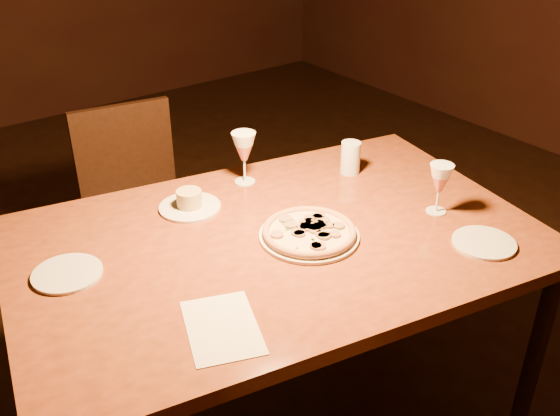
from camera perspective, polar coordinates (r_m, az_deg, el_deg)
floor at (r=2.46m, az=-1.52°, el=-18.17°), size 7.00×7.00×0.00m
dining_table at (r=1.90m, az=-0.24°, el=-4.49°), size 1.71×1.27×0.83m
chair_far at (r=2.81m, az=-12.91°, el=0.81°), size 0.50×0.50×0.90m
pizza_plate at (r=1.85m, az=2.68°, el=-2.24°), size 0.30×0.30×0.03m
ramekin_saucer at (r=2.02m, az=-8.27°, el=0.48°), size 0.20×0.20×0.06m
wine_glass_far at (r=2.14m, az=-3.29°, el=4.59°), size 0.08×0.08×0.18m
wine_glass_right at (r=2.02m, az=14.34°, el=1.72°), size 0.08×0.08×0.17m
water_tumbler at (r=2.23m, az=6.46°, el=4.60°), size 0.07×0.07×0.12m
side_plate_left at (r=1.79m, az=-18.88°, el=-5.70°), size 0.19×0.19×0.01m
side_plate_near at (r=1.92m, az=18.15°, el=-3.04°), size 0.18×0.18×0.01m
menu_card at (r=1.54m, az=-5.31°, el=-10.79°), size 0.24×0.29×0.00m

